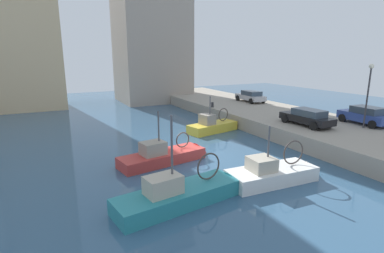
{
  "coord_description": "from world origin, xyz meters",
  "views": [
    {
      "loc": [
        -8.85,
        -17.37,
        6.68
      ],
      "look_at": [
        1.43,
        3.07,
        1.2
      ],
      "focal_mm": 28.15,
      "sensor_mm": 36.0,
      "label": 1
    }
  ],
  "objects_px": {
    "fishing_boat_white": "(276,179)",
    "parked_car_silver": "(251,96)",
    "fishing_boat_red": "(167,160)",
    "fishing_boat_yellow": "(215,130)",
    "parked_car_blue": "(365,115)",
    "quay_streetlamp": "(369,85)",
    "mooring_bollard_north": "(212,105)",
    "fishing_boat_teal": "(185,200)",
    "parked_car_black": "(307,117)"
  },
  "relations": [
    {
      "from": "fishing_boat_teal",
      "to": "fishing_boat_yellow",
      "type": "bearing_deg",
      "value": 53.2
    },
    {
      "from": "fishing_boat_teal",
      "to": "parked_car_blue",
      "type": "xyz_separation_m",
      "value": [
        17.64,
        3.33,
        1.83
      ]
    },
    {
      "from": "quay_streetlamp",
      "to": "fishing_boat_red",
      "type": "bearing_deg",
      "value": 169.23
    },
    {
      "from": "parked_car_blue",
      "to": "mooring_bollard_north",
      "type": "relative_size",
      "value": 7.38
    },
    {
      "from": "parked_car_black",
      "to": "parked_car_silver",
      "type": "relative_size",
      "value": 1.05
    },
    {
      "from": "fishing_boat_red",
      "to": "parked_car_blue",
      "type": "distance_m",
      "value": 16.57
    },
    {
      "from": "fishing_boat_white",
      "to": "fishing_boat_yellow",
      "type": "relative_size",
      "value": 1.02
    },
    {
      "from": "parked_car_silver",
      "to": "parked_car_blue",
      "type": "xyz_separation_m",
      "value": [
        0.94,
        -13.7,
        0.05
      ]
    },
    {
      "from": "fishing_boat_white",
      "to": "fishing_boat_yellow",
      "type": "bearing_deg",
      "value": 76.43
    },
    {
      "from": "fishing_boat_white",
      "to": "quay_streetlamp",
      "type": "xyz_separation_m",
      "value": [
        10.92,
        2.62,
        4.35
      ]
    },
    {
      "from": "fishing_boat_red",
      "to": "parked_car_blue",
      "type": "relative_size",
      "value": 1.61
    },
    {
      "from": "parked_car_silver",
      "to": "parked_car_blue",
      "type": "bearing_deg",
      "value": -86.09
    },
    {
      "from": "parked_car_black",
      "to": "parked_car_blue",
      "type": "bearing_deg",
      "value": -22.09
    },
    {
      "from": "fishing_boat_yellow",
      "to": "mooring_bollard_north",
      "type": "xyz_separation_m",
      "value": [
        2.65,
        4.98,
        1.35
      ]
    },
    {
      "from": "parked_car_blue",
      "to": "quay_streetlamp",
      "type": "xyz_separation_m",
      "value": [
        -1.26,
        -0.77,
        2.52
      ]
    },
    {
      "from": "parked_car_silver",
      "to": "fishing_boat_white",
      "type": "bearing_deg",
      "value": -123.34
    },
    {
      "from": "fishing_boat_teal",
      "to": "quay_streetlamp",
      "type": "relative_size",
      "value": 1.46
    },
    {
      "from": "fishing_boat_white",
      "to": "parked_car_silver",
      "type": "distance_m",
      "value": 20.53
    },
    {
      "from": "fishing_boat_white",
      "to": "parked_car_black",
      "type": "xyz_separation_m",
      "value": [
        7.69,
        5.21,
        1.77
      ]
    },
    {
      "from": "fishing_boat_teal",
      "to": "parked_car_blue",
      "type": "height_order",
      "value": "fishing_boat_teal"
    },
    {
      "from": "fishing_boat_teal",
      "to": "parked_car_silver",
      "type": "distance_m",
      "value": 23.92
    },
    {
      "from": "parked_car_silver",
      "to": "fishing_boat_teal",
      "type": "bearing_deg",
      "value": -134.44
    },
    {
      "from": "fishing_boat_red",
      "to": "mooring_bollard_north",
      "type": "relative_size",
      "value": 11.92
    },
    {
      "from": "parked_car_silver",
      "to": "quay_streetlamp",
      "type": "distance_m",
      "value": 14.7
    },
    {
      "from": "parked_car_black",
      "to": "parked_car_silver",
      "type": "distance_m",
      "value": 12.4
    },
    {
      "from": "fishing_boat_yellow",
      "to": "parked_car_black",
      "type": "height_order",
      "value": "fishing_boat_yellow"
    },
    {
      "from": "fishing_boat_teal",
      "to": "parked_car_silver",
      "type": "bearing_deg",
      "value": 45.56
    },
    {
      "from": "parked_car_blue",
      "to": "quay_streetlamp",
      "type": "distance_m",
      "value": 2.92
    },
    {
      "from": "fishing_boat_teal",
      "to": "parked_car_silver",
      "type": "height_order",
      "value": "fishing_boat_teal"
    },
    {
      "from": "fishing_boat_red",
      "to": "parked_car_blue",
      "type": "bearing_deg",
      "value": -7.31
    },
    {
      "from": "parked_car_blue",
      "to": "mooring_bollard_north",
      "type": "height_order",
      "value": "parked_car_blue"
    },
    {
      "from": "fishing_boat_yellow",
      "to": "parked_car_silver",
      "type": "relative_size",
      "value": 1.35
    },
    {
      "from": "fishing_boat_teal",
      "to": "parked_car_blue",
      "type": "relative_size",
      "value": 1.74
    },
    {
      "from": "fishing_boat_yellow",
      "to": "parked_car_blue",
      "type": "height_order",
      "value": "fishing_boat_yellow"
    },
    {
      "from": "fishing_boat_teal",
      "to": "mooring_bollard_north",
      "type": "height_order",
      "value": "fishing_boat_teal"
    },
    {
      "from": "parked_car_silver",
      "to": "mooring_bollard_north",
      "type": "xyz_separation_m",
      "value": [
        -5.97,
        -1.24,
        -0.41
      ]
    },
    {
      "from": "mooring_bollard_north",
      "to": "quay_streetlamp",
      "type": "height_order",
      "value": "quay_streetlamp"
    },
    {
      "from": "fishing_boat_red",
      "to": "fishing_boat_yellow",
      "type": "relative_size",
      "value": 1.16
    },
    {
      "from": "parked_car_blue",
      "to": "mooring_bollard_north",
      "type": "distance_m",
      "value": 14.25
    },
    {
      "from": "fishing_boat_teal",
      "to": "quay_streetlamp",
      "type": "height_order",
      "value": "quay_streetlamp"
    },
    {
      "from": "parked_car_black",
      "to": "mooring_bollard_north",
      "type": "distance_m",
      "value": 10.92
    },
    {
      "from": "fishing_boat_yellow",
      "to": "mooring_bollard_north",
      "type": "distance_m",
      "value": 5.8
    },
    {
      "from": "parked_car_blue",
      "to": "quay_streetlamp",
      "type": "bearing_deg",
      "value": -148.43
    },
    {
      "from": "fishing_boat_teal",
      "to": "parked_car_black",
      "type": "bearing_deg",
      "value": 21.39
    },
    {
      "from": "fishing_boat_red",
      "to": "fishing_boat_white",
      "type": "bearing_deg",
      "value": -52.87
    },
    {
      "from": "mooring_bollard_north",
      "to": "quay_streetlamp",
      "type": "bearing_deg",
      "value": -66.88
    },
    {
      "from": "quay_streetlamp",
      "to": "parked_car_silver",
      "type": "bearing_deg",
      "value": 88.73
    },
    {
      "from": "fishing_boat_red",
      "to": "fishing_boat_white",
      "type": "height_order",
      "value": "fishing_boat_red"
    },
    {
      "from": "fishing_boat_red",
      "to": "fishing_boat_teal",
      "type": "height_order",
      "value": "fishing_boat_teal"
    },
    {
      "from": "mooring_bollard_north",
      "to": "quay_streetlamp",
      "type": "xyz_separation_m",
      "value": [
        5.65,
        -13.23,
        2.98
      ]
    }
  ]
}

